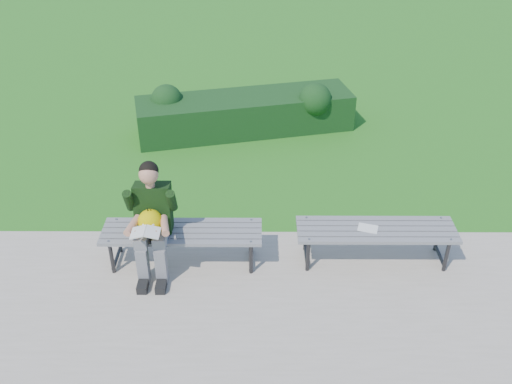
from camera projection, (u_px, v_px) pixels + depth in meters
name	position (u px, v px, depth m)	size (l,w,h in m)	color
ground	(260.00, 233.00, 7.15)	(80.00, 80.00, 0.00)	#187216
walkway	(260.00, 337.00, 5.66)	(30.00, 3.50, 0.02)	beige
hedge	(245.00, 112.00, 9.43)	(3.64, 1.66, 0.84)	#144314
bench_left	(182.00, 234.00, 6.43)	(1.80, 0.50, 0.46)	gray
bench_right	(376.00, 232.00, 6.46)	(1.80, 0.50, 0.46)	gray
seated_boy	(152.00, 218.00, 6.19)	(0.56, 0.76, 1.31)	gray
paper_sheet	(368.00, 228.00, 6.43)	(0.26, 0.22, 0.01)	white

